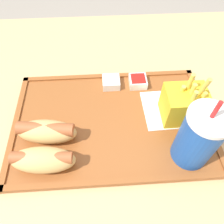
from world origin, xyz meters
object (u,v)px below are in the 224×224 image
object	(u,v)px
soda_cup	(198,138)
sauce_cup_mayo	(111,82)
fries_carton	(184,104)
sauce_cup_ketchup	(138,81)
hot_dog_far	(43,160)
hot_dog_near	(47,131)

from	to	relation	value
soda_cup	sauce_cup_mayo	xyz separation A→B (m)	(0.14, -0.20, -0.05)
fries_carton	sauce_cup_ketchup	xyz separation A→B (m)	(0.08, -0.10, -0.03)
hot_dog_far	sauce_cup_ketchup	world-z (taller)	hot_dog_far
hot_dog_near	sauce_cup_mayo	world-z (taller)	hot_dog_near
fries_carton	sauce_cup_ketchup	size ratio (longest dim) A/B	2.86
soda_cup	hot_dog_near	size ratio (longest dim) A/B	1.30
sauce_cup_ketchup	hot_dog_far	bearing A→B (deg)	44.57
hot_dog_far	fries_carton	distance (m)	0.30
hot_dog_near	soda_cup	bearing A→B (deg)	168.89
fries_carton	sauce_cup_mayo	world-z (taller)	fries_carton
hot_dog_near	fries_carton	size ratio (longest dim) A/B	1.05
hot_dog_near	sauce_cup_ketchup	world-z (taller)	hot_dog_near
hot_dog_near	hot_dog_far	bearing A→B (deg)	90.00
soda_cup	sauce_cup_ketchup	xyz separation A→B (m)	(0.08, -0.20, -0.05)
hot_dog_far	sauce_cup_mayo	size ratio (longest dim) A/B	2.96
fries_carton	sauce_cup_mayo	bearing A→B (deg)	-34.86
hot_dog_far	sauce_cup_ketchup	distance (m)	0.29
hot_dog_far	sauce_cup_mayo	world-z (taller)	hot_dog_far
hot_dog_far	hot_dog_near	xyz separation A→B (m)	(-0.00, -0.06, 0.00)
fries_carton	soda_cup	bearing A→B (deg)	86.44
soda_cup	hot_dog_near	xyz separation A→B (m)	(0.28, -0.06, -0.04)
fries_carton	hot_dog_far	bearing A→B (deg)	19.29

